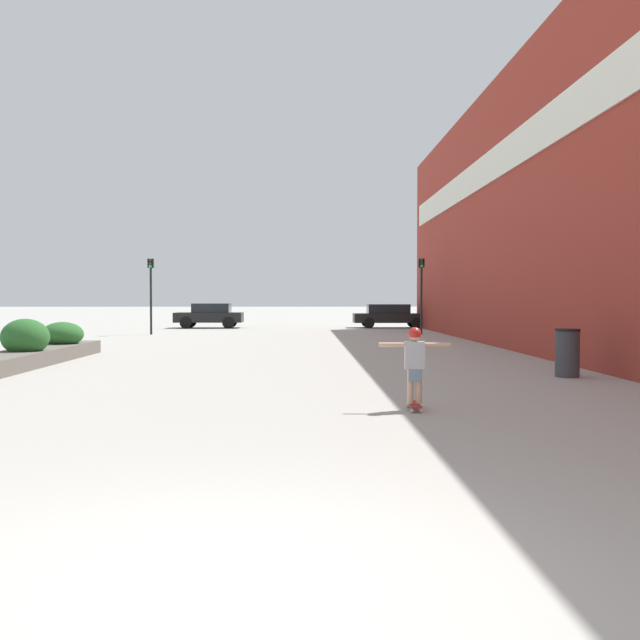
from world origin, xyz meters
TOP-DOWN VIEW (x-y plane):
  - ground_plane at (0.00, 0.00)m, footprint 300.00×300.00m
  - building_wall_right at (7.84, 18.75)m, footprint 0.67×41.50m
  - skateboard at (2.28, 6.74)m, footprint 0.21×0.78m
  - skateboarder at (2.28, 6.74)m, footprint 1.14×0.21m
  - trash_bin at (6.46, 11.38)m, footprint 0.56×0.56m
  - car_leftmost at (18.47, 37.14)m, footprint 3.94×1.93m
  - car_center_left at (-5.11, 38.40)m, footprint 4.02×2.04m
  - car_center_right at (5.77, 38.51)m, footprint 4.55×1.91m
  - traffic_light_left at (-6.95, 30.56)m, footprint 0.28×0.30m
  - traffic_light_right at (6.33, 30.49)m, footprint 0.28×0.30m

SIDE VIEW (x-z plane):
  - ground_plane at x=0.00m, z-range 0.00..0.00m
  - skateboard at x=2.28m, z-range 0.02..0.12m
  - trash_bin at x=6.46m, z-range 0.00..1.09m
  - car_center_right at x=5.77m, z-range 0.04..1.46m
  - car_center_left at x=-5.11m, z-range 0.05..1.52m
  - car_leftmost at x=18.47m, z-range 0.04..1.55m
  - skateboarder at x=2.28m, z-range 0.23..1.44m
  - traffic_light_left at x=-6.95m, z-range 0.66..4.38m
  - traffic_light_right at x=6.33m, z-range 0.66..4.40m
  - building_wall_right at x=7.84m, z-range 0.02..9.87m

